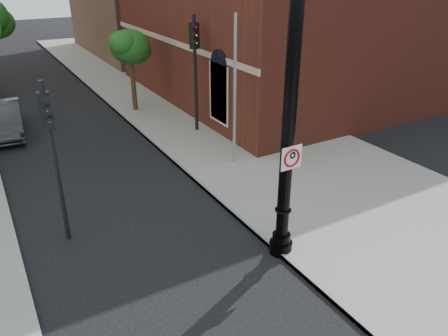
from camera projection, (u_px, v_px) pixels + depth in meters
ground at (224, 294)px, 10.42m from camera, size 120.00×120.00×0.00m
sidewalk_right at (228, 125)px, 20.92m from camera, size 8.00×60.00×0.12m
curb_edge at (151, 140)px, 19.13m from camera, size 0.10×60.00×0.14m
lamppost at (288, 136)px, 10.48m from camera, size 0.62×0.62×7.35m
no_parking_sign at (292, 158)px, 10.55m from camera, size 0.61×0.07×0.61m
parked_car at (4, 119)px, 19.69m from camera, size 1.91×4.53×1.45m
traffic_signal_left at (51, 138)px, 11.18m from camera, size 0.33×0.39×4.59m
traffic_signal_right at (195, 56)px, 18.77m from camera, size 0.41×0.46×5.20m
utility_pole at (235, 94)px, 15.83m from camera, size 0.11×0.11×5.63m
street_tree_c at (130, 47)px, 21.66m from camera, size 2.33×2.11×4.20m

